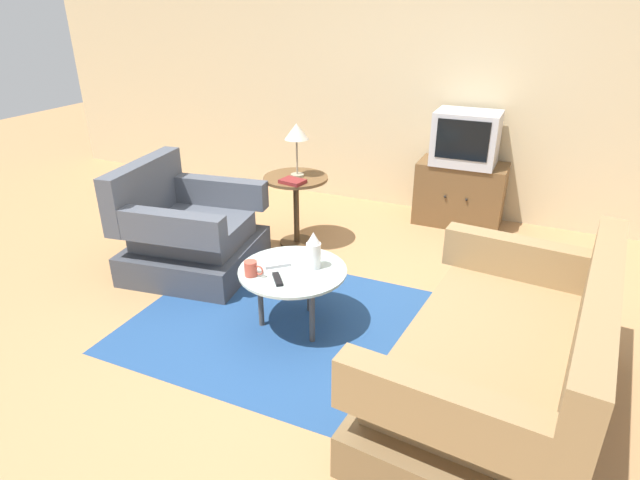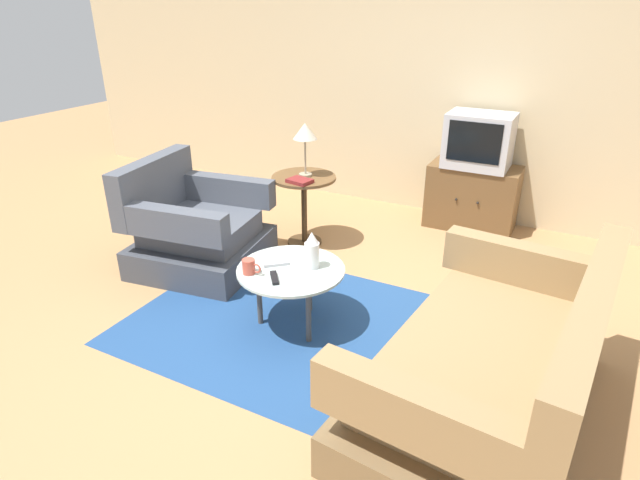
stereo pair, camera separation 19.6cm
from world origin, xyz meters
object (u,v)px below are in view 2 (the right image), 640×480
coffee_table (291,274)px  mug (249,267)px  tv_stand (472,197)px  armchair (195,231)px  side_table (304,195)px  couch (492,371)px  vase (312,251)px  tv_remote_dark (274,278)px  television (479,140)px  book (300,181)px  tv_remote_silver (276,264)px  table_lamp (305,133)px

coffee_table → mug: bearing=-138.1°
tv_stand → mug: size_ratio=6.15×
armchair → side_table: 0.98m
side_table → tv_stand: size_ratio=0.77×
couch → tv_stand: size_ratio=2.17×
side_table → vase: vase is taller
side_table → tv_remote_dark: size_ratio=4.24×
armchair → television: size_ratio=1.84×
side_table → book: book is taller
television → armchair: bearing=-135.1°
book → tv_remote_dark: bearing=-57.1°
book → tv_remote_silver: bearing=-58.1°
coffee_table → television: 2.37m
tv_remote_silver → table_lamp: bearing=-111.7°
couch → tv_stand: 2.60m
table_lamp → vase: table_lamp is taller
couch → mug: couch is taller
coffee_table → side_table: (-0.56, 1.18, 0.07)m
side_table → tv_stand: (1.23, 1.07, -0.15)m
side_table → tv_stand: 1.64m
table_lamp → mug: 1.51m
mug → tv_remote_dark: 0.18m
tv_remote_dark → tv_remote_silver: size_ratio=0.96×
armchair → television: bearing=126.9°
table_lamp → coffee_table: bearing=-65.2°
couch → coffee_table: size_ratio=2.51×
tv_stand → couch: bearing=-75.0°
mug → book: book is taller
tv_stand → book: book is taller
tv_remote_silver → vase: bearing=159.1°
coffee_table → tv_remote_silver: 0.12m
side_table → vase: size_ratio=2.52×
couch → mug: bearing=92.7°
book → armchair: bearing=-126.3°
coffee_table → book: size_ratio=3.24×
armchair → vase: 1.33m
armchair → tv_remote_dark: armchair is taller
coffee_table → tv_stand: tv_stand is taller
tv_remote_dark → tv_remote_silver: 0.19m
side_table → book: (0.05, -0.16, 0.19)m
vase → couch: bearing=-15.2°
television → vase: television is taller
coffee_table → armchair: bearing=160.4°
vase → side_table: bearing=121.4°
mug → tv_remote_dark: size_ratio=0.89×
coffee_table → tv_remote_silver: (-0.11, -0.01, 0.05)m
side_table → television: television is taller
couch → book: (-1.85, 1.27, 0.36)m
vase → mug: bearing=-140.4°
television → tv_remote_silver: television is taller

